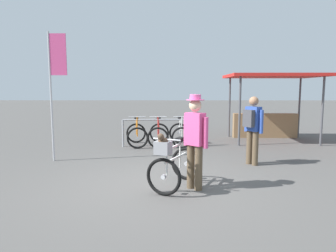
# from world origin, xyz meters

# --- Properties ---
(ground_plane) EXTENTS (80.00, 80.00, 0.00)m
(ground_plane) POSITION_xyz_m (0.00, 0.00, 0.00)
(ground_plane) COLOR #514F4C
(bike_rack_rail) EXTENTS (2.51, 0.20, 0.88)m
(bike_rack_rail) POSITION_xyz_m (-0.05, 3.78, 0.64)
(bike_rack_rail) COLOR #99999E
(bike_rack_rail) RESTS_ON ground
(racked_bike_orange) EXTENTS (0.82, 1.18, 0.97)m
(racked_bike_orange) POSITION_xyz_m (-0.87, 3.91, 0.37)
(racked_bike_orange) COLOR black
(racked_bike_orange) RESTS_ON ground
(racked_bike_red) EXTENTS (0.66, 1.10, 0.97)m
(racked_bike_red) POSITION_xyz_m (-0.17, 3.95, 0.37)
(racked_bike_red) COLOR black
(racked_bike_red) RESTS_ON ground
(racked_bike_white) EXTENTS (0.74, 1.15, 0.97)m
(racked_bike_white) POSITION_xyz_m (0.53, 4.00, 0.37)
(racked_bike_white) COLOR black
(racked_bike_white) RESTS_ON ground
(featured_bicycle) EXTENTS (1.06, 1.26, 1.09)m
(featured_bicycle) POSITION_xyz_m (0.26, -0.33, 0.49)
(featured_bicycle) COLOR black
(featured_bicycle) RESTS_ON ground
(person_with_featured_bike) EXTENTS (0.42, 0.40, 1.72)m
(person_with_featured_bike) POSITION_xyz_m (0.65, -0.32, 0.95)
(person_with_featured_bike) COLOR brown
(person_with_featured_bike) RESTS_ON ground
(pedestrian_with_backpack) EXTENTS (0.45, 0.48, 1.64)m
(pedestrian_with_backpack) POSITION_xyz_m (2.16, 1.48, 0.94)
(pedestrian_with_backpack) COLOR brown
(pedestrian_with_backpack) RESTS_ON ground
(market_stall) EXTENTS (3.13, 2.34, 2.30)m
(market_stall) POSITION_xyz_m (3.72, 5.18, 1.39)
(market_stall) COLOR #4C4C51
(market_stall) RESTS_ON ground
(banner_flag) EXTENTS (0.45, 0.05, 3.20)m
(banner_flag) POSITION_xyz_m (-2.62, 1.85, 2.23)
(banner_flag) COLOR #B2B2B7
(banner_flag) RESTS_ON ground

